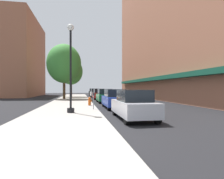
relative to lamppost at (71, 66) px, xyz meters
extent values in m
plane|color=black|center=(3.59, 11.52, -3.20)|extent=(90.00, 90.00, 0.00)
cube|color=gray|center=(-0.41, 12.52, -3.14)|extent=(4.80, 50.00, 0.12)
cube|color=#9E6047|center=(14.59, 15.52, 10.85)|extent=(6.00, 40.00, 28.11)
cube|color=#144C38|center=(11.24, 15.52, -0.10)|extent=(0.90, 34.00, 0.50)
cube|color=#9E6047|center=(-11.41, 30.52, 5.02)|extent=(6.00, 18.00, 16.45)
cube|color=#144C38|center=(-14.76, 30.52, -0.10)|extent=(0.90, 15.30, 0.50)
cylinder|color=black|center=(0.00, 0.00, -2.93)|extent=(0.48, 0.48, 0.30)
cylinder|color=black|center=(0.00, 0.00, -0.18)|extent=(0.14, 0.14, 5.20)
sphere|color=silver|center=(0.00, 0.00, 2.60)|extent=(0.44, 0.44, 0.44)
cylinder|color=#E05614|center=(1.51, 5.00, -2.77)|extent=(0.26, 0.26, 0.62)
sphere|color=#E05614|center=(1.51, 5.00, -2.41)|extent=(0.24, 0.24, 0.24)
cylinder|color=#E05614|center=(1.65, 5.00, -2.68)|extent=(0.12, 0.10, 0.10)
cylinder|color=slate|center=(1.64, 1.71, -2.56)|extent=(0.06, 0.06, 1.05)
cube|color=#33383D|center=(1.64, 1.71, -1.90)|extent=(0.14, 0.09, 0.26)
cylinder|color=#4C3823|center=(-1.01, 23.35, -1.51)|extent=(0.40, 0.40, 3.15)
ellipsoid|color=#387F33|center=(-1.01, 23.35, 1.71)|extent=(4.36, 4.36, 5.02)
cylinder|color=#4C3823|center=(-1.75, 16.68, -1.36)|extent=(0.40, 0.40, 3.44)
ellipsoid|color=#387F33|center=(-1.75, 16.68, 2.29)|extent=(5.16, 5.16, 5.94)
cylinder|color=black|center=(2.81, -0.88, -2.88)|extent=(0.22, 0.64, 0.64)
cylinder|color=black|center=(4.37, -0.88, -2.88)|extent=(0.22, 0.64, 0.64)
cylinder|color=black|center=(2.81, -4.08, -2.88)|extent=(0.22, 0.64, 0.64)
cylinder|color=black|center=(4.37, -4.08, -2.88)|extent=(0.22, 0.64, 0.64)
cube|color=#B2B2BA|center=(3.59, -2.48, -2.56)|extent=(1.80, 4.30, 0.76)
cube|color=black|center=(3.59, -2.63, -1.86)|extent=(1.56, 2.20, 0.64)
cylinder|color=black|center=(2.81, 4.88, -2.88)|extent=(0.22, 0.64, 0.64)
cylinder|color=black|center=(4.37, 4.88, -2.88)|extent=(0.22, 0.64, 0.64)
cylinder|color=black|center=(2.81, 1.68, -2.88)|extent=(0.22, 0.64, 0.64)
cylinder|color=black|center=(4.37, 1.68, -2.88)|extent=(0.22, 0.64, 0.64)
cube|color=#1E389E|center=(3.59, 3.28, -2.56)|extent=(1.80, 4.30, 0.76)
cube|color=black|center=(3.59, 3.13, -1.86)|extent=(1.56, 2.20, 0.64)
cylinder|color=black|center=(2.81, 11.39, -2.88)|extent=(0.22, 0.64, 0.64)
cylinder|color=black|center=(4.37, 11.39, -2.88)|extent=(0.22, 0.64, 0.64)
cylinder|color=black|center=(2.81, 8.19, -2.88)|extent=(0.22, 0.64, 0.64)
cylinder|color=black|center=(4.37, 8.19, -2.88)|extent=(0.22, 0.64, 0.64)
cube|color=#196638|center=(3.59, 9.79, -2.56)|extent=(1.80, 4.30, 0.76)
cube|color=black|center=(3.59, 9.64, -1.86)|extent=(1.56, 2.20, 0.64)
cylinder|color=black|center=(2.81, 18.35, -2.88)|extent=(0.22, 0.64, 0.64)
cylinder|color=black|center=(4.37, 18.35, -2.88)|extent=(0.22, 0.64, 0.64)
cylinder|color=black|center=(2.81, 15.15, -2.88)|extent=(0.22, 0.64, 0.64)
cylinder|color=black|center=(4.37, 15.15, -2.88)|extent=(0.22, 0.64, 0.64)
cube|color=red|center=(3.59, 16.75, -2.56)|extent=(1.80, 4.30, 0.76)
cube|color=black|center=(3.59, 16.60, -1.86)|extent=(1.56, 2.20, 0.64)
cylinder|color=black|center=(2.81, 25.73, -2.88)|extent=(0.22, 0.64, 0.64)
cylinder|color=black|center=(4.37, 25.73, -2.88)|extent=(0.22, 0.64, 0.64)
cylinder|color=black|center=(2.81, 22.53, -2.88)|extent=(0.22, 0.64, 0.64)
cylinder|color=black|center=(4.37, 22.53, -2.88)|extent=(0.22, 0.64, 0.64)
cube|color=silver|center=(3.59, 24.13, -2.56)|extent=(1.80, 4.30, 0.76)
cube|color=black|center=(3.59, 23.98, -1.86)|extent=(1.56, 2.20, 0.64)
cylinder|color=black|center=(2.81, 32.29, -2.88)|extent=(0.22, 0.64, 0.64)
cylinder|color=black|center=(4.37, 32.29, -2.88)|extent=(0.22, 0.64, 0.64)
cylinder|color=black|center=(2.81, 29.09, -2.88)|extent=(0.22, 0.64, 0.64)
cylinder|color=black|center=(4.37, 29.09, -2.88)|extent=(0.22, 0.64, 0.64)
cube|color=black|center=(3.59, 30.69, -2.56)|extent=(1.80, 4.30, 0.76)
cube|color=black|center=(3.59, 30.54, -1.86)|extent=(1.56, 2.20, 0.64)
camera|label=1|loc=(0.59, -12.81, -1.44)|focal=30.15mm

